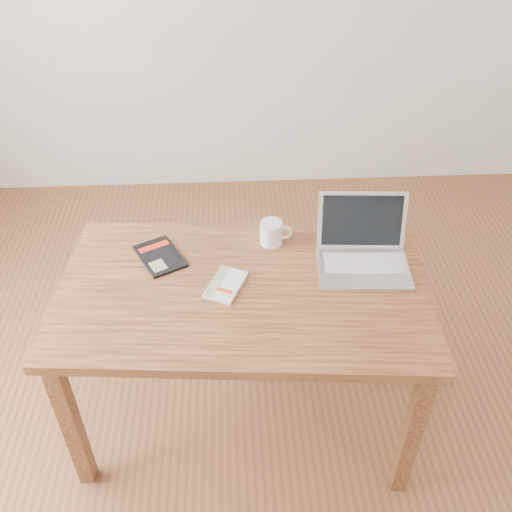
{
  "coord_description": "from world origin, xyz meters",
  "views": [
    {
      "loc": [
        -0.1,
        -1.47,
        2.16
      ],
      "look_at": [
        -0.01,
        0.12,
        0.85
      ],
      "focal_mm": 40.0,
      "sensor_mm": 36.0,
      "label": 1
    }
  ],
  "objects_px": {
    "white_guidebook": "(226,285)",
    "coffee_mug": "(272,232)",
    "desk": "(244,306)",
    "laptop": "(363,251)",
    "black_guidebook": "(160,256)"
  },
  "relations": [
    {
      "from": "black_guidebook",
      "to": "laptop",
      "type": "distance_m",
      "value": 0.78
    },
    {
      "from": "desk",
      "to": "coffee_mug",
      "type": "distance_m",
      "value": 0.32
    },
    {
      "from": "desk",
      "to": "black_guidebook",
      "type": "bearing_deg",
      "value": 152.97
    },
    {
      "from": "white_guidebook",
      "to": "desk",
      "type": "bearing_deg",
      "value": 11.59
    },
    {
      "from": "white_guidebook",
      "to": "coffee_mug",
      "type": "relative_size",
      "value": 1.63
    },
    {
      "from": "white_guidebook",
      "to": "coffee_mug",
      "type": "bearing_deg",
      "value": 77.25
    },
    {
      "from": "black_guidebook",
      "to": "laptop",
      "type": "xyz_separation_m",
      "value": [
        0.78,
        -0.07,
        0.04
      ]
    },
    {
      "from": "white_guidebook",
      "to": "laptop",
      "type": "height_order",
      "value": "laptop"
    },
    {
      "from": "laptop",
      "to": "coffee_mug",
      "type": "relative_size",
      "value": 2.8
    },
    {
      "from": "white_guidebook",
      "to": "laptop",
      "type": "bearing_deg",
      "value": 36.25
    },
    {
      "from": "white_guidebook",
      "to": "black_guidebook",
      "type": "bearing_deg",
      "value": 168.36
    },
    {
      "from": "white_guidebook",
      "to": "laptop",
      "type": "xyz_separation_m",
      "value": [
        0.52,
        0.11,
        0.04
      ]
    },
    {
      "from": "desk",
      "to": "black_guidebook",
      "type": "distance_m",
      "value": 0.38
    },
    {
      "from": "white_guidebook",
      "to": "coffee_mug",
      "type": "height_order",
      "value": "coffee_mug"
    },
    {
      "from": "white_guidebook",
      "to": "coffee_mug",
      "type": "distance_m",
      "value": 0.32
    }
  ]
}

